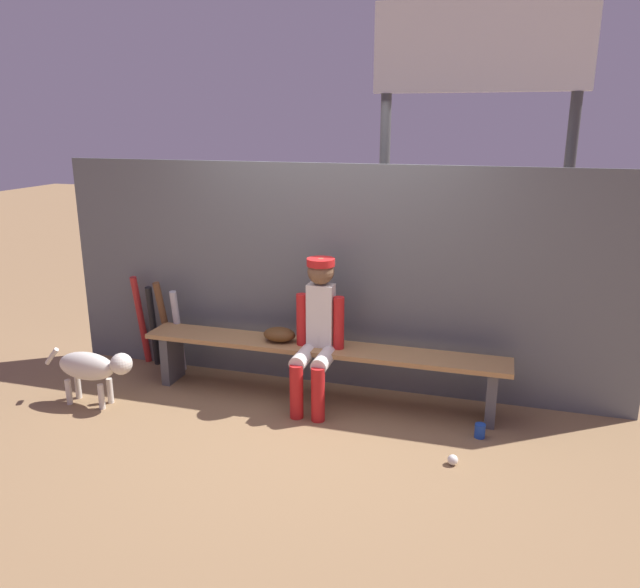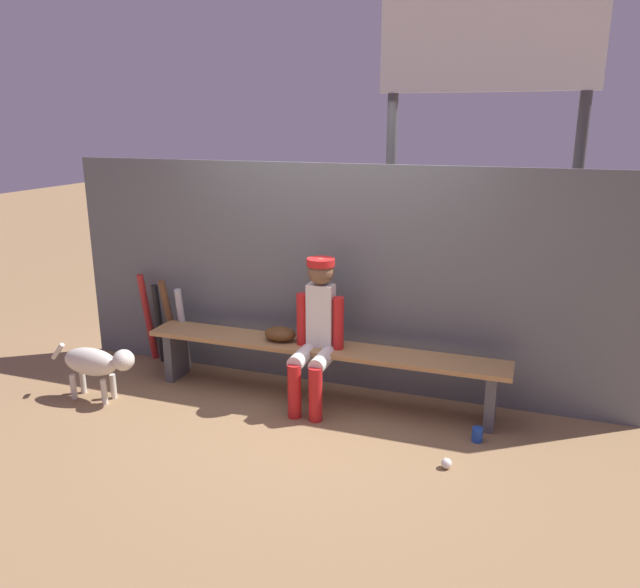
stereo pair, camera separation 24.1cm
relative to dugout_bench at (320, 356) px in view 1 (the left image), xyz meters
The scene contains 14 objects.
ground_plane 0.39m from the dugout_bench, ahead, with size 30.00×30.00×0.00m, color olive.
chainlink_fence 0.70m from the dugout_bench, 90.00° to the left, with size 5.11×0.03×1.98m, color #595E63.
dugout_bench is the anchor object (origin of this frame).
player_seated 0.31m from the dugout_bench, 86.51° to the right, with size 0.41×0.55×1.24m.
baseball_glove 0.40m from the dugout_bench, behind, with size 0.28×0.20×0.12m, color #593819.
bat_aluminum_silver 1.46m from the dugout_bench, behind, with size 0.06×0.06×0.81m, color #B7B7BC.
bat_wood_dark 1.59m from the dugout_bench, behind, with size 0.06×0.06×0.90m, color brown.
bat_aluminum_black 1.77m from the dugout_bench, behind, with size 0.06×0.06×0.81m, color black.
bat_aluminum_red 1.92m from the dugout_bench, behind, with size 0.06×0.06×0.89m, color #B22323.
baseball 1.45m from the dugout_bench, 31.93° to the right, with size 0.07×0.07×0.07m, color white.
cup_on_ground 1.42m from the dugout_bench, 12.19° to the right, with size 0.08×0.08×0.11m, color #1E47AD.
cup_on_bench 0.16m from the dugout_bench, 70.33° to the right, with size 0.08×0.08×0.11m, color silver.
scoreboard 2.76m from the dugout_bench, 49.07° to the left, with size 2.18×0.27×3.60m.
dog 1.90m from the dugout_bench, 160.31° to the right, with size 0.84×0.20×0.49m.
Camera 1 is at (1.39, -4.64, 2.32)m, focal length 34.43 mm.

